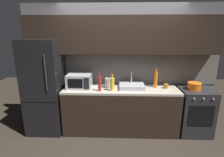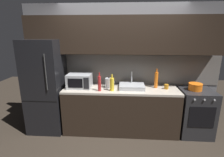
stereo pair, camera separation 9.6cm
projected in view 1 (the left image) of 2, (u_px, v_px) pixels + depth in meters
back_wall at (121, 53)px, 3.45m from camera, size 3.95×0.44×2.50m
counter_run at (120, 110)px, 3.45m from camera, size 2.21×0.60×0.90m
refrigerator at (45, 87)px, 3.38m from camera, size 0.68×0.69×1.83m
oven_range at (194, 111)px, 3.39m from camera, size 0.60×0.62×0.90m
microwave at (79, 81)px, 3.34m from camera, size 0.46×0.35×0.27m
sink_basin at (132, 86)px, 3.34m from camera, size 0.48×0.38×0.30m
kettle at (109, 83)px, 3.35m from camera, size 0.18×0.15×0.21m
wine_bottle_red at (100, 83)px, 3.15m from camera, size 0.06×0.06×0.35m
wine_bottle_orange at (156, 79)px, 3.37m from camera, size 0.07×0.07×0.38m
wine_bottle_yellow at (112, 84)px, 3.17m from camera, size 0.08×0.08×0.31m
mug_amber at (166, 86)px, 3.32m from camera, size 0.08×0.08×0.09m
cooking_pot at (194, 86)px, 3.26m from camera, size 0.25×0.25×0.13m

